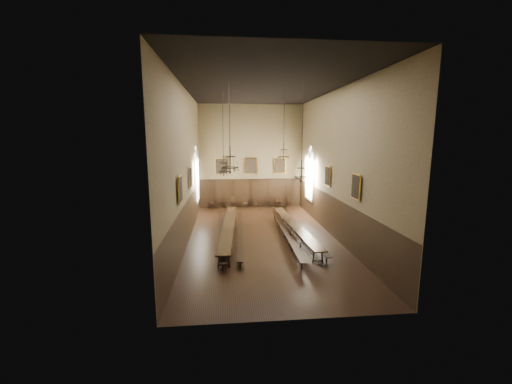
{
  "coord_description": "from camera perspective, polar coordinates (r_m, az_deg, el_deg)",
  "views": [
    {
      "loc": [
        -2.15,
        -18.64,
        6.13
      ],
      "look_at": [
        -0.24,
        1.5,
        2.64
      ],
      "focal_mm": 22.0,
      "sensor_mm": 36.0,
      "label": 1
    }
  ],
  "objects": [
    {
      "name": "portrait_left_1",
      "position": [
        15.49,
        -13.63,
        0.49
      ],
      "size": [
        0.12,
        1.0,
        1.3
      ],
      "color": "gold",
      "rests_on": "wall_left"
    },
    {
      "name": "ceiling",
      "position": [
        18.98,
        1.2,
        18.52
      ],
      "size": [
        9.0,
        18.0,
        0.02
      ],
      "primitive_type": "cube",
      "color": "black",
      "rests_on": "ground"
    },
    {
      "name": "chair_2",
      "position": [
        27.81,
        -4.18,
        -2.3
      ],
      "size": [
        0.55,
        0.55,
        1.03
      ],
      "rotation": [
        0.0,
        0.0,
        0.23
      ],
      "color": "black",
      "rests_on": "floor"
    },
    {
      "name": "chair_3",
      "position": [
        27.91,
        -1.97,
        -2.35
      ],
      "size": [
        0.45,
        0.45,
        0.86
      ],
      "rotation": [
        0.0,
        0.0,
        -0.19
      ],
      "color": "black",
      "rests_on": "floor"
    },
    {
      "name": "bench_left_inner",
      "position": [
        19.66,
        -2.89,
        -7.52
      ],
      "size": [
        0.75,
        9.87,
        0.44
      ],
      "rotation": [
        0.0,
        0.0,
        -0.05
      ],
      "color": "black",
      "rests_on": "floor"
    },
    {
      "name": "wall_back",
      "position": [
        27.78,
        -0.99,
        6.43
      ],
      "size": [
        9.0,
        0.02,
        9.0
      ],
      "primitive_type": "cube",
      "color": "#7A6A4B",
      "rests_on": "ground"
    },
    {
      "name": "chandelier_back_left",
      "position": [
        21.23,
        -5.91,
        4.65
      ],
      "size": [
        0.88,
        0.88,
        5.25
      ],
      "color": "black",
      "rests_on": "ceiling"
    },
    {
      "name": "chair_5",
      "position": [
        28.08,
        2.23,
        -2.2
      ],
      "size": [
        0.52,
        0.52,
        0.99
      ],
      "rotation": [
        0.0,
        0.0,
        -0.22
      ],
      "color": "black",
      "rests_on": "floor"
    },
    {
      "name": "chandelier_front_left",
      "position": [
        16.59,
        -4.73,
        5.44
      ],
      "size": [
        0.9,
        0.9,
        4.57
      ],
      "color": "black",
      "rests_on": "ceiling"
    },
    {
      "name": "bench_left_outer",
      "position": [
        19.77,
        -6.35,
        -7.4
      ],
      "size": [
        0.61,
        10.75,
        0.48
      ],
      "rotation": [
        0.0,
        0.0,
        0.03
      ],
      "color": "black",
      "rests_on": "floor"
    },
    {
      "name": "floor",
      "position": [
        19.74,
        1.11,
        -8.33
      ],
      "size": [
        9.0,
        18.0,
        0.02
      ],
      "primitive_type": "cube",
      "color": "black",
      "rests_on": "ground"
    },
    {
      "name": "portrait_right_1",
      "position": [
        16.66,
        17.72,
        0.95
      ],
      "size": [
        0.12,
        1.0,
        1.3
      ],
      "color": "gold",
      "rests_on": "wall_right"
    },
    {
      "name": "table_left",
      "position": [
        19.75,
        -4.99,
        -7.1
      ],
      "size": [
        1.34,
        10.34,
        0.8
      ],
      "rotation": [
        0.0,
        0.0,
        -0.06
      ],
      "color": "black",
      "rests_on": "floor"
    },
    {
      "name": "wall_left",
      "position": [
        18.86,
        -12.64,
        4.6
      ],
      "size": [
        0.02,
        18.0,
        9.0
      ],
      "primitive_type": "cube",
      "color": "#7A6A4B",
      "rests_on": "ground"
    },
    {
      "name": "chair_4",
      "position": [
        27.93,
        0.05,
        -2.33
      ],
      "size": [
        0.41,
        0.41,
        0.88
      ],
      "rotation": [
        0.0,
        0.0,
        -0.07
      ],
      "color": "black",
      "rests_on": "floor"
    },
    {
      "name": "portrait_back_2",
      "position": [
        28.03,
        4.36,
        4.8
      ],
      "size": [
        1.1,
        0.12,
        1.4
      ],
      "color": "gold",
      "rests_on": "wall_back"
    },
    {
      "name": "bench_right_outer",
      "position": [
        20.23,
        8.54,
        -7.14
      ],
      "size": [
        0.53,
        9.6,
        0.43
      ],
      "rotation": [
        0.0,
        0.0,
        0.03
      ],
      "color": "black",
      "rests_on": "floor"
    },
    {
      "name": "chandelier_back_right",
      "position": [
        21.42,
        5.06,
        7.23
      ],
      "size": [
        0.76,
        0.76,
        4.26
      ],
      "color": "black",
      "rests_on": "ceiling"
    },
    {
      "name": "bench_right_inner",
      "position": [
        19.74,
        5.28,
        -7.43
      ],
      "size": [
        0.5,
        10.4,
        0.47
      ],
      "rotation": [
        0.0,
        0.0,
        -0.02
      ],
      "color": "black",
      "rests_on": "floor"
    },
    {
      "name": "chair_1",
      "position": [
        27.84,
        -6.17,
        -2.41
      ],
      "size": [
        0.41,
        0.41,
        0.9
      ],
      "rotation": [
        0.0,
        0.0,
        0.04
      ],
      "color": "black",
      "rests_on": "floor"
    },
    {
      "name": "chair_0",
      "position": [
        27.88,
        -8.22,
        -2.39
      ],
      "size": [
        0.47,
        0.47,
        0.97
      ],
      "rotation": [
        0.0,
        0.0,
        -0.1
      ],
      "color": "black",
      "rests_on": "floor"
    },
    {
      "name": "chandelier_front_right",
      "position": [
        16.94,
        8.26,
        4.0
      ],
      "size": [
        0.76,
        0.76,
        5.08
      ],
      "color": "black",
      "rests_on": "ceiling"
    },
    {
      "name": "wainscot_panelling",
      "position": [
        19.39,
        1.12,
        -4.78
      ],
      "size": [
        9.0,
        18.0,
        2.5
      ],
      "primitive_type": null,
      "color": "black",
      "rests_on": "floor"
    },
    {
      "name": "window_left",
      "position": [
        24.4,
        -10.77,
        3.2
      ],
      "size": [
        0.2,
        2.2,
        4.6
      ],
      "primitive_type": null,
      "color": "white",
      "rests_on": "wall_left"
    },
    {
      "name": "chair_6",
      "position": [
        28.21,
        4.08,
        -2.23
      ],
      "size": [
        0.46,
        0.46,
        0.88
      ],
      "rotation": [
        0.0,
        0.0,
        0.22
      ],
      "color": "black",
      "rests_on": "floor"
    },
    {
      "name": "table_right",
      "position": [
        20.11,
        6.97,
        -6.89
      ],
      "size": [
        1.19,
        9.77,
        0.76
      ],
      "rotation": [
        0.0,
        0.0,
        0.05
      ],
      "color": "black",
      "rests_on": "floor"
    },
    {
      "name": "portrait_back_0",
      "position": [
        27.63,
        -6.36,
        4.69
      ],
      "size": [
        1.1,
        0.12,
        1.4
      ],
      "color": "gold",
      "rests_on": "wall_back"
    },
    {
      "name": "window_right",
      "position": [
        25.17,
        9.78,
        3.43
      ],
      "size": [
        0.2,
        2.2,
        4.6
      ],
      "primitive_type": null,
      "color": "white",
      "rests_on": "wall_right"
    },
    {
      "name": "portrait_left_0",
      "position": [
        19.91,
        -11.83,
        2.58
      ],
      "size": [
        0.12,
        1.0,
        1.3
      ],
      "color": "gold",
      "rests_on": "wall_left"
    },
    {
      "name": "wall_front",
      "position": [
        10.0,
        7.08,
        0.34
      ],
      "size": [
        9.0,
        0.02,
        9.0
      ],
      "primitive_type": "cube",
      "color": "#7A6A4B",
      "rests_on": "ground"
    },
    {
      "name": "portrait_right_0",
      "position": [
        20.84,
        12.89,
        2.85
      ],
      "size": [
        0.12,
        1.0,
        1.3
      ],
      "color": "gold",
      "rests_on": "wall_right"
    },
    {
      "name": "chair_7",
      "position": [
        28.39,
        6.03,
        -2.14
      ],
      "size": [
        0.54,
        0.54,
        0.95
      ],
      "rotation": [
        0.0,
        0.0,
        -0.34
      ],
      "color": "black",
      "rests_on": "floor"
    },
    {
      "name": "wall_right",
      "position": [
        19.86,
        14.24,
        4.79
      ],
      "size": [
        0.02,
        18.0,
        9.0
      ],
      "primitive_type": "cube",
      "color": "#7A6A4B",
      "rests_on": "ground"
    },
    {
      "name": "portrait_back_1",
      "position": [
        27.71,
        -0.96,
        4.77
      ],
      "size": [
        1.1,
        0.12,
        1.4
      ],
      "color": "gold",
      "rests_on": "wall_back"
    }
  ]
}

